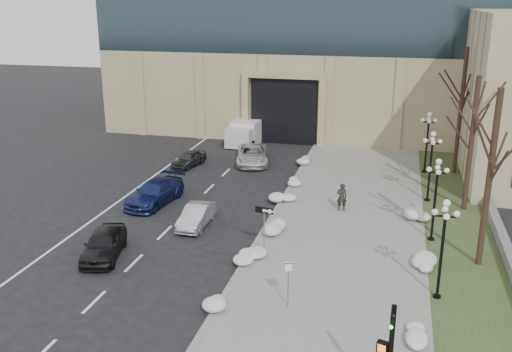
{
  "coord_description": "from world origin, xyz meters",
  "views": [
    {
      "loc": [
        5.97,
        -18.0,
        13.04
      ],
      "look_at": [
        -1.34,
        11.06,
        3.5
      ],
      "focal_mm": 40.0,
      "sensor_mm": 36.0,
      "label": 1
    }
  ],
  "objects_px": {
    "lamppost_c": "(431,157)",
    "lamppost_a": "(443,236)",
    "box_truck": "(249,131)",
    "car_b": "(196,216)",
    "lamppost_d": "(428,134)",
    "car_c": "(155,193)",
    "car_d": "(252,155)",
    "lamppost_b": "(436,189)",
    "pedestrian": "(342,197)",
    "car_a": "(104,244)",
    "keep_sign": "(288,275)",
    "one_way_sign": "(267,217)",
    "car_e": "(189,159)"
  },
  "relations": [
    {
      "from": "car_a",
      "to": "car_d",
      "type": "distance_m",
      "value": 18.85
    },
    {
      "from": "car_a",
      "to": "car_e",
      "type": "relative_size",
      "value": 1.2
    },
    {
      "from": "pedestrian",
      "to": "keep_sign",
      "type": "xyz_separation_m",
      "value": [
        -1.01,
        -12.27,
        0.65
      ]
    },
    {
      "from": "one_way_sign",
      "to": "lamppost_d",
      "type": "height_order",
      "value": "lamppost_d"
    },
    {
      "from": "lamppost_b",
      "to": "lamppost_c",
      "type": "bearing_deg",
      "value": 90.0
    },
    {
      "from": "car_d",
      "to": "lamppost_c",
      "type": "bearing_deg",
      "value": -37.51
    },
    {
      "from": "car_a",
      "to": "car_b",
      "type": "height_order",
      "value": "car_a"
    },
    {
      "from": "lamppost_c",
      "to": "lamppost_d",
      "type": "xyz_separation_m",
      "value": [
        0.0,
        6.5,
        0.0
      ]
    },
    {
      "from": "one_way_sign",
      "to": "keep_sign",
      "type": "distance_m",
      "value": 5.26
    },
    {
      "from": "box_truck",
      "to": "one_way_sign",
      "type": "relative_size",
      "value": 2.53
    },
    {
      "from": "lamppost_a",
      "to": "one_way_sign",
      "type": "bearing_deg",
      "value": 164.52
    },
    {
      "from": "lamppost_b",
      "to": "lamppost_d",
      "type": "height_order",
      "value": "same"
    },
    {
      "from": "car_d",
      "to": "lamppost_b",
      "type": "distance_m",
      "value": 18.43
    },
    {
      "from": "lamppost_d",
      "to": "car_e",
      "type": "bearing_deg",
      "value": -171.96
    },
    {
      "from": "car_a",
      "to": "car_b",
      "type": "relative_size",
      "value": 1.14
    },
    {
      "from": "lamppost_c",
      "to": "lamppost_a",
      "type": "bearing_deg",
      "value": -90.0
    },
    {
      "from": "car_b",
      "to": "car_d",
      "type": "distance_m",
      "value": 13.46
    },
    {
      "from": "keep_sign",
      "to": "pedestrian",
      "type": "bearing_deg",
      "value": 66.59
    },
    {
      "from": "box_truck",
      "to": "lamppost_b",
      "type": "bearing_deg",
      "value": -46.83
    },
    {
      "from": "lamppost_b",
      "to": "car_b",
      "type": "bearing_deg",
      "value": -175.44
    },
    {
      "from": "car_a",
      "to": "car_e",
      "type": "distance_m",
      "value": 16.69
    },
    {
      "from": "car_a",
      "to": "one_way_sign",
      "type": "distance_m",
      "value": 8.6
    },
    {
      "from": "car_b",
      "to": "lamppost_d",
      "type": "height_order",
      "value": "lamppost_d"
    },
    {
      "from": "keep_sign",
      "to": "lamppost_c",
      "type": "height_order",
      "value": "lamppost_c"
    },
    {
      "from": "pedestrian",
      "to": "one_way_sign",
      "type": "relative_size",
      "value": 0.65
    },
    {
      "from": "car_c",
      "to": "lamppost_b",
      "type": "bearing_deg",
      "value": 1.74
    },
    {
      "from": "box_truck",
      "to": "lamppost_a",
      "type": "distance_m",
      "value": 30.23
    },
    {
      "from": "one_way_sign",
      "to": "lamppost_b",
      "type": "relative_size",
      "value": 0.58
    },
    {
      "from": "car_a",
      "to": "lamppost_b",
      "type": "bearing_deg",
      "value": 6.6
    },
    {
      "from": "car_c",
      "to": "car_d",
      "type": "xyz_separation_m",
      "value": [
        3.85,
        10.52,
        -0.02
      ]
    },
    {
      "from": "pedestrian",
      "to": "lamppost_c",
      "type": "bearing_deg",
      "value": -158.8
    },
    {
      "from": "box_truck",
      "to": "car_b",
      "type": "bearing_deg",
      "value": -79.53
    },
    {
      "from": "lamppost_b",
      "to": "car_c",
      "type": "bearing_deg",
      "value": 173.81
    },
    {
      "from": "car_c",
      "to": "lamppost_b",
      "type": "distance_m",
      "value": 17.54
    },
    {
      "from": "car_e",
      "to": "car_d",
      "type": "bearing_deg",
      "value": 34.98
    },
    {
      "from": "pedestrian",
      "to": "car_a",
      "type": "bearing_deg",
      "value": 30.02
    },
    {
      "from": "car_d",
      "to": "box_truck",
      "type": "bearing_deg",
      "value": 92.78
    },
    {
      "from": "lamppost_b",
      "to": "lamppost_d",
      "type": "relative_size",
      "value": 1.0
    },
    {
      "from": "lamppost_d",
      "to": "car_a",
      "type": "bearing_deg",
      "value": -130.86
    },
    {
      "from": "car_e",
      "to": "keep_sign",
      "type": "xyz_separation_m",
      "value": [
        11.83,
        -19.42,
        1.04
      ]
    },
    {
      "from": "car_c",
      "to": "one_way_sign",
      "type": "xyz_separation_m",
      "value": [
        8.91,
        -6.06,
        1.52
      ]
    },
    {
      "from": "car_c",
      "to": "lamppost_c",
      "type": "height_order",
      "value": "lamppost_c"
    },
    {
      "from": "one_way_sign",
      "to": "lamppost_d",
      "type": "relative_size",
      "value": 0.58
    },
    {
      "from": "car_b",
      "to": "car_c",
      "type": "height_order",
      "value": "car_c"
    },
    {
      "from": "car_b",
      "to": "pedestrian",
      "type": "distance_m",
      "value": 9.16
    },
    {
      "from": "car_c",
      "to": "one_way_sign",
      "type": "distance_m",
      "value": 10.88
    },
    {
      "from": "car_a",
      "to": "lamppost_d",
      "type": "height_order",
      "value": "lamppost_d"
    },
    {
      "from": "pedestrian",
      "to": "keep_sign",
      "type": "relative_size",
      "value": 0.79
    },
    {
      "from": "car_d",
      "to": "keep_sign",
      "type": "distance_m",
      "value": 22.56
    },
    {
      "from": "car_c",
      "to": "car_d",
      "type": "distance_m",
      "value": 11.2
    }
  ]
}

